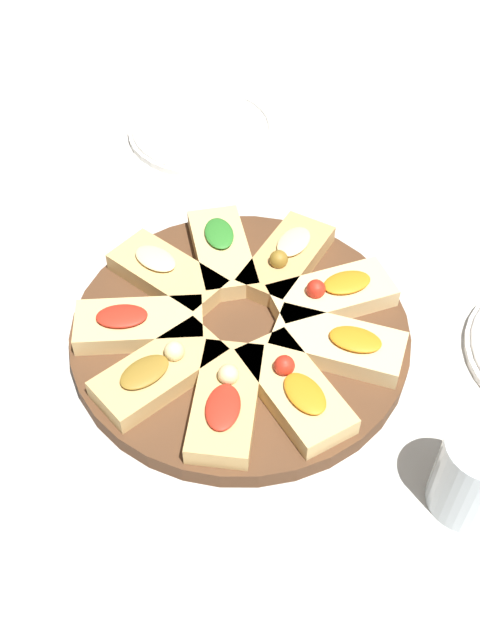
{
  "coord_description": "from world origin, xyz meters",
  "views": [
    {
      "loc": [
        0.58,
        -0.17,
        0.72
      ],
      "look_at": [
        0.0,
        0.0,
        0.04
      ],
      "focal_mm": 42.0,
      "sensor_mm": 36.0,
      "label": 1
    }
  ],
  "objects_px": {
    "plate_left": "(203,129)",
    "napkin_stack": "(24,207)",
    "water_glass": "(474,474)",
    "serving_board": "(240,333)"
  },
  "relations": [
    {
      "from": "water_glass",
      "to": "napkin_stack",
      "type": "height_order",
      "value": "water_glass"
    },
    {
      "from": "plate_left",
      "to": "napkin_stack",
      "type": "xyz_separation_m",
      "value": [
        0.11,
        -0.3,
        -0.0
      ]
    },
    {
      "from": "serving_board",
      "to": "water_glass",
      "type": "bearing_deg",
      "value": 30.15
    },
    {
      "from": "serving_board",
      "to": "water_glass",
      "type": "distance_m",
      "value": 0.33
    },
    {
      "from": "plate_left",
      "to": "water_glass",
      "type": "bearing_deg",
      "value": 7.4
    },
    {
      "from": "plate_left",
      "to": "napkin_stack",
      "type": "relative_size",
      "value": 2.08
    },
    {
      "from": "plate_left",
      "to": "water_glass",
      "type": "xyz_separation_m",
      "value": [
        0.72,
        0.09,
        0.04
      ]
    },
    {
      "from": "water_glass",
      "to": "napkin_stack",
      "type": "relative_size",
      "value": 0.89
    },
    {
      "from": "plate_left",
      "to": "water_glass",
      "type": "distance_m",
      "value": 0.73
    },
    {
      "from": "serving_board",
      "to": "napkin_stack",
      "type": "height_order",
      "value": "serving_board"
    }
  ]
}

